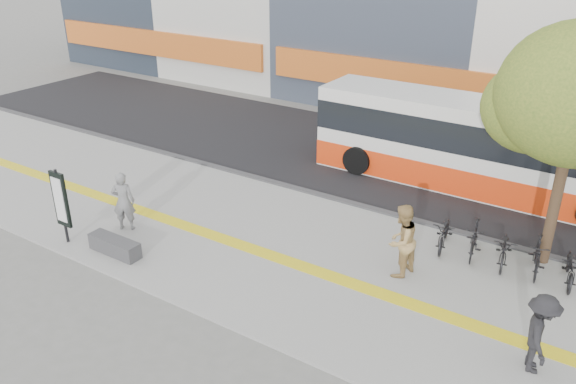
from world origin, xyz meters
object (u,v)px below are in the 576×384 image
Objects in this scene: signboard at (61,201)px; bus at (478,149)px; seated_woman at (123,201)px; pedestrian_dark at (540,334)px; bench at (115,246)px; pedestrian_tan at (401,241)px.

bus reaches higher than signboard.
seated_woman reaches higher than pedestrian_dark.
pedestrian_dark is (3.68, -8.22, -0.49)m from bus.
pedestrian_tan is at bearing 25.37° from bench.
signboard is (-1.60, -0.31, 1.06)m from bench.
signboard is 1.70m from seated_woman.
seated_woman is (-7.59, -8.56, -0.47)m from bus.
pedestrian_tan is 1.11× the size of pedestrian_dark.
bench is at bearing -125.00° from bus.
seated_woman is 11.28m from pedestrian_dark.
bus is at bearing -168.13° from pedestrian_tan.
pedestrian_tan is 4.04m from pedestrian_dark.
bus is at bearing 55.00° from bench.
bench is 0.83× the size of pedestrian_tan.
seated_woman is at bearing 75.51° from pedestrian_dark.
signboard reaches higher than pedestrian_dark.
seated_woman is 7.92m from pedestrian_tan.
pedestrian_dark is at bearing 8.04° from bench.
seated_woman is 0.92× the size of pedestrian_tan.
bus reaches higher than pedestrian_dark.
signboard is at bearing -55.72° from pedestrian_tan.
bus is (6.79, 9.70, 1.13)m from bench.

